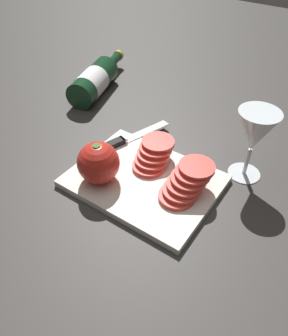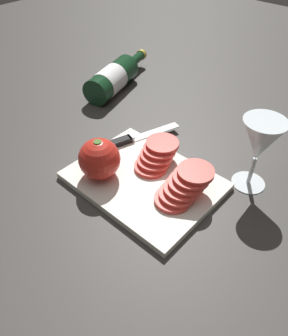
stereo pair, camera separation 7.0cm
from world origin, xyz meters
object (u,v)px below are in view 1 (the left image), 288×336
wine_glass (255,134)px  whole_tomato (98,163)px  wine_bottle (95,80)px  tomato_slice_stack_near (187,182)px  knife (113,144)px  tomato_slice_stack_far (153,154)px

wine_glass → whole_tomato: wine_glass is taller
wine_bottle → tomato_slice_stack_near: 0.51m
whole_tomato → knife: 0.12m
wine_bottle → whole_tomato: (0.28, -0.31, 0.02)m
whole_tomato → knife: size_ratio=0.38×
whole_tomato → knife: bearing=114.1°
whole_tomato → tomato_slice_stack_near: bearing=22.4°
tomato_slice_stack_near → wine_glass: bearing=61.6°
wine_bottle → tomato_slice_stack_near: wine_bottle is taller
wine_bottle → tomato_slice_stack_far: bearing=-29.6°
knife → tomato_slice_stack_far: size_ratio=2.04×
wine_bottle → whole_tomato: whole_tomato is taller
wine_glass → knife: (-0.30, -0.11, -0.09)m
knife → tomato_slice_stack_near: bearing=-81.2°
tomato_slice_stack_near → wine_bottle: bearing=152.4°
tomato_slice_stack_near → tomato_slice_stack_far: bearing=159.3°
tomato_slice_stack_near → whole_tomato: bearing=-157.6°
wine_bottle → tomato_slice_stack_far: (0.35, -0.20, -0.00)m
wine_glass → tomato_slice_stack_far: size_ratio=1.37×
wine_bottle → wine_glass: 0.54m
wine_bottle → tomato_slice_stack_near: (0.45, -0.24, 0.00)m
whole_tomato → tomato_slice_stack_far: 0.13m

